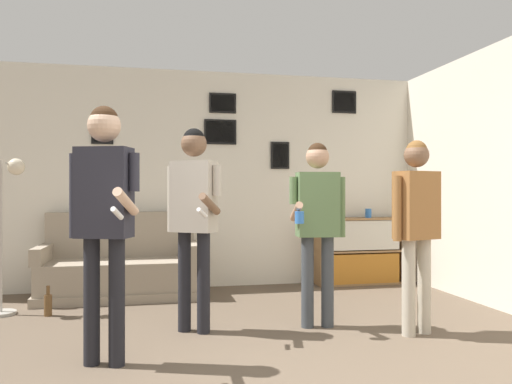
{
  "coord_description": "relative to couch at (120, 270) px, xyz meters",
  "views": [
    {
      "loc": [
        -0.79,
        -2.44,
        1.19
      ],
      "look_at": [
        0.1,
        1.9,
        1.19
      ],
      "focal_mm": 35.0,
      "sensor_mm": 36.0,
      "label": 1
    }
  ],
  "objects": [
    {
      "name": "person_player_foreground_center",
      "position": [
        0.71,
        -1.61,
        0.76
      ],
      "size": [
        0.44,
        0.6,
        1.73
      ],
      "color": "black",
      "rests_on": "ground_plane"
    },
    {
      "name": "couch",
      "position": [
        0.0,
        0.0,
        0.0
      ],
      "size": [
        1.75,
        0.8,
        0.95
      ],
      "color": "gray",
      "rests_on": "ground_plane"
    },
    {
      "name": "floor_lamp",
      "position": [
        -1.08,
        -0.63,
        0.75
      ],
      "size": [
        0.44,
        0.28,
        1.52
      ],
      "color": "#ADA89E",
      "rests_on": "ground_plane"
    },
    {
      "name": "person_watcher_holding_cup",
      "position": [
        1.78,
        -1.67,
        0.68
      ],
      "size": [
        0.53,
        0.4,
        1.62
      ],
      "color": "#3D4247",
      "rests_on": "ground_plane"
    },
    {
      "name": "wall_back",
      "position": [
        1.17,
        0.41,
        1.05
      ],
      "size": [
        7.6,
        0.08,
        2.7
      ],
      "color": "silver",
      "rests_on": "ground_plane"
    },
    {
      "name": "person_player_foreground_left",
      "position": [
        0.04,
        -2.3,
        0.8
      ],
      "size": [
        0.48,
        0.57,
        1.78
      ],
      "color": "black",
      "rests_on": "ground_plane"
    },
    {
      "name": "wall_right",
      "position": [
        3.79,
        -1.52,
        1.04
      ],
      "size": [
        0.06,
        6.2,
        2.7
      ],
      "color": "silver",
      "rests_on": "ground_plane"
    },
    {
      "name": "bottle_on_floor",
      "position": [
        -0.62,
        -0.77,
        -0.19
      ],
      "size": [
        0.07,
        0.07,
        0.29
      ],
      "color": "brown",
      "rests_on": "ground_plane"
    },
    {
      "name": "drinking_cup",
      "position": [
        3.11,
        0.19,
        0.61
      ],
      "size": [
        0.08,
        0.08,
        0.12
      ],
      "color": "blue",
      "rests_on": "bookshelf"
    },
    {
      "name": "person_spectator_near_bookshelf",
      "position": [
        2.52,
        -2.05,
        0.68
      ],
      "size": [
        0.48,
        0.3,
        1.62
      ],
      "color": "#B7AD99",
      "rests_on": "ground_plane"
    },
    {
      "name": "bookshelf",
      "position": [
        2.99,
        0.19,
        0.12
      ],
      "size": [
        1.17,
        0.3,
        0.85
      ],
      "color": "olive",
      "rests_on": "ground_plane"
    }
  ]
}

